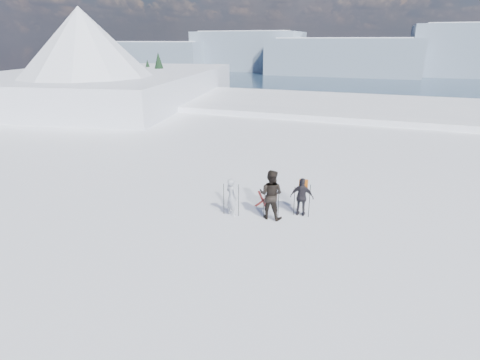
% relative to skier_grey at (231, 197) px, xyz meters
% --- Properties ---
extents(lake_basin, '(820.00, 820.00, 71.62)m').
position_rel_skier_grey_xyz_m(lake_basin, '(1.89, 27.03, -7.26)').
color(lake_basin, white).
rests_on(lake_basin, ground).
extents(far_mountain_range, '(770.00, 110.00, 53.00)m').
position_rel_skier_grey_xyz_m(far_mountain_range, '(31.49, 451.81, -7.95)').
color(far_mountain_range, slate).
rests_on(far_mountain_range, ground).
extents(near_ridge, '(31.37, 35.68, 25.62)m').
position_rel_skier_grey_xyz_m(near_ridge, '(-24.67, 26.37, -4.24)').
color(near_ridge, white).
rests_on(near_ridge, ground).
extents(skier_grey, '(0.66, 0.58, 1.51)m').
position_rel_skier_grey_xyz_m(skier_grey, '(0.00, 0.00, 0.00)').
color(skier_grey, '#9DA1AB').
rests_on(skier_grey, ground).
extents(skier_dark, '(0.99, 0.80, 1.94)m').
position_rel_skier_grey_xyz_m(skier_dark, '(1.50, 0.26, 0.22)').
color(skier_dark, black).
rests_on(skier_dark, ground).
extents(skier_pack, '(0.91, 0.42, 1.53)m').
position_rel_skier_grey_xyz_m(skier_pack, '(2.57, 0.90, 0.01)').
color(skier_pack, black).
rests_on(skier_pack, ground).
extents(backpack, '(0.34, 0.20, 0.41)m').
position_rel_skier_grey_xyz_m(backpack, '(2.55, 1.15, 0.98)').
color(backpack, '#D36213').
rests_on(backpack, skier_pack).
extents(ski_poles, '(3.21, 0.90, 1.35)m').
position_rel_skier_grey_xyz_m(ski_poles, '(1.37, 0.32, -0.11)').
color(ski_poles, black).
rests_on(ski_poles, ground).
extents(skis_loose, '(0.87, 1.68, 0.03)m').
position_rel_skier_grey_xyz_m(skis_loose, '(0.75, 1.90, -0.74)').
color(skis_loose, black).
rests_on(skis_loose, ground).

